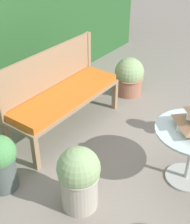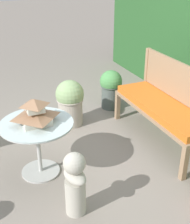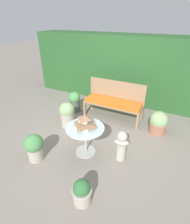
{
  "view_description": "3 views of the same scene",
  "coord_description": "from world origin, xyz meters",
  "px_view_note": "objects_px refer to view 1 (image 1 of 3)",
  "views": [
    {
      "loc": [
        -2.33,
        -1.26,
        2.33
      ],
      "look_at": [
        0.06,
        0.48,
        0.42
      ],
      "focal_mm": 50.0,
      "sensor_mm": 36.0,
      "label": 1
    },
    {
      "loc": [
        2.9,
        -1.19,
        2.13
      ],
      "look_at": [
        -0.08,
        0.1,
        0.5
      ],
      "focal_mm": 50.0,
      "sensor_mm": 36.0,
      "label": 2
    },
    {
      "loc": [
        1.56,
        -3.05,
        2.51
      ],
      "look_at": [
        -0.02,
        0.06,
        0.58
      ],
      "focal_mm": 28.0,
      "sensor_mm": 36.0,
      "label": 3
    }
  ],
  "objects_px": {
    "potted_plant_table_far": "(129,77)",
    "potted_plant_path_edge": "(79,177)",
    "garden_bench": "(66,98)",
    "potted_plant_patio_mid": "(0,161)"
  },
  "relations": [
    {
      "from": "potted_plant_table_far",
      "to": "potted_plant_path_edge",
      "type": "bearing_deg",
      "value": -160.7
    },
    {
      "from": "garden_bench",
      "to": "potted_plant_path_edge",
      "type": "height_order",
      "value": "potted_plant_path_edge"
    },
    {
      "from": "garden_bench",
      "to": "potted_plant_patio_mid",
      "type": "bearing_deg",
      "value": -172.55
    },
    {
      "from": "potted_plant_path_edge",
      "to": "garden_bench",
      "type": "bearing_deg",
      "value": 45.79
    },
    {
      "from": "garden_bench",
      "to": "potted_plant_path_edge",
      "type": "distance_m",
      "value": 1.26
    },
    {
      "from": "potted_plant_table_far",
      "to": "potted_plant_patio_mid",
      "type": "bearing_deg",
      "value": 179.73
    },
    {
      "from": "potted_plant_path_edge",
      "to": "potted_plant_table_far",
      "type": "xyz_separation_m",
      "value": [
        2.11,
        0.74,
        -0.07
      ]
    },
    {
      "from": "garden_bench",
      "to": "potted_plant_patio_mid",
      "type": "relative_size",
      "value": 2.61
    },
    {
      "from": "potted_plant_path_edge",
      "to": "potted_plant_patio_mid",
      "type": "distance_m",
      "value": 0.8
    },
    {
      "from": "garden_bench",
      "to": "potted_plant_table_far",
      "type": "xyz_separation_m",
      "value": [
        1.24,
        -0.16,
        -0.17
      ]
    }
  ]
}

